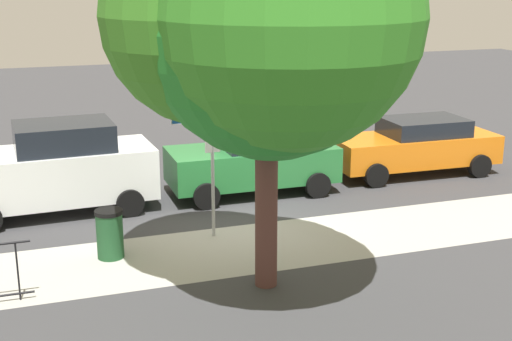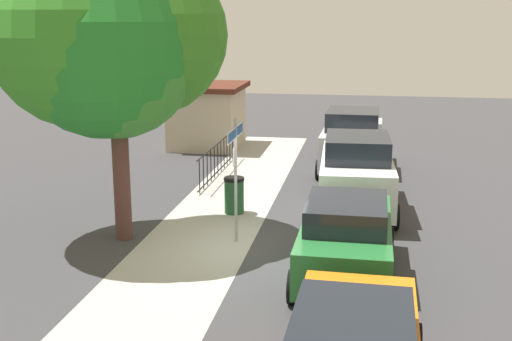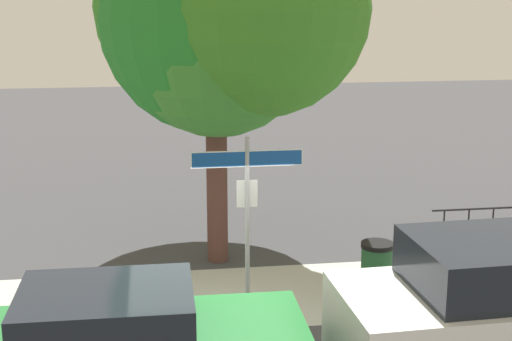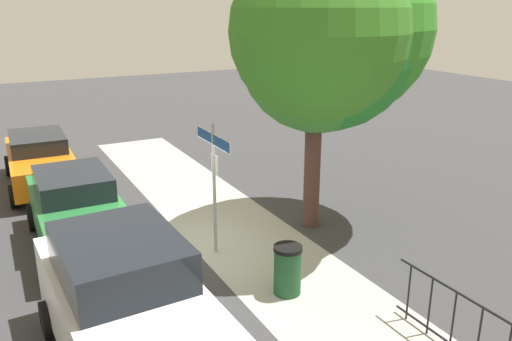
# 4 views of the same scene
# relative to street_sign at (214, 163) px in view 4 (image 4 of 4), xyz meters

# --- Properties ---
(ground_plane) EXTENTS (60.00, 60.00, 0.00)m
(ground_plane) POSITION_rel_street_sign_xyz_m (-0.55, -0.40, -2.08)
(ground_plane) COLOR #38383A
(sidewalk_strip) EXTENTS (24.00, 2.60, 0.00)m
(sidewalk_strip) POSITION_rel_street_sign_xyz_m (1.45, 0.90, -2.08)
(sidewalk_strip) COLOR #A5A49B
(sidewalk_strip) RESTS_ON ground_plane
(street_sign) EXTENTS (1.69, 0.07, 2.92)m
(street_sign) POSITION_rel_street_sign_xyz_m (0.00, 0.00, 0.00)
(street_sign) COLOR #9EA0A5
(street_sign) RESTS_ON ground_plane
(shade_tree) EXTENTS (4.84, 5.22, 6.85)m
(shade_tree) POSITION_rel_street_sign_xyz_m (-0.07, 2.88, 2.50)
(shade_tree) COLOR #50312B
(shade_tree) RESTS_ON ground_plane
(car_orange) EXTENTS (4.64, 2.04, 1.55)m
(car_orange) POSITION_rel_street_sign_xyz_m (-6.60, -2.86, -1.27)
(car_orange) COLOR orange
(car_orange) RESTS_ON ground_plane
(car_green) EXTENTS (4.22, 2.00, 1.69)m
(car_green) POSITION_rel_street_sign_xyz_m (-1.79, -2.62, -1.21)
(car_green) COLOR #246F33
(car_green) RESTS_ON ground_plane
(car_white) EXTENTS (4.60, 2.23, 2.11)m
(car_white) POSITION_rel_street_sign_xyz_m (3.00, -2.70, -1.03)
(car_white) COLOR white
(car_white) RESTS_ON ground_plane
(trash_bin) EXTENTS (0.55, 0.55, 0.98)m
(trash_bin) POSITION_rel_street_sign_xyz_m (2.24, 0.50, -1.58)
(trash_bin) COLOR #1E4C28
(trash_bin) RESTS_ON ground_plane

